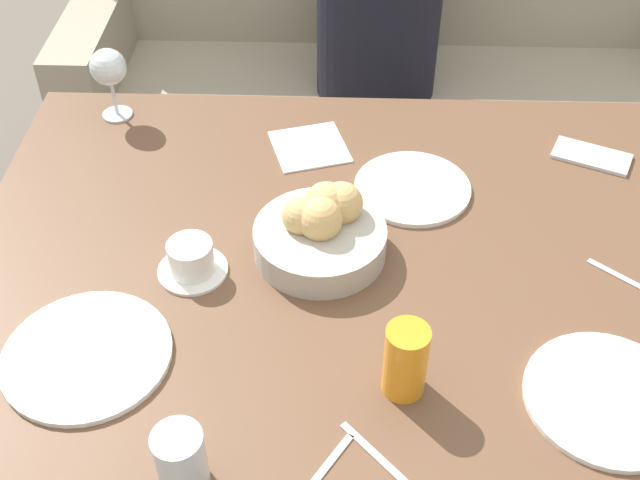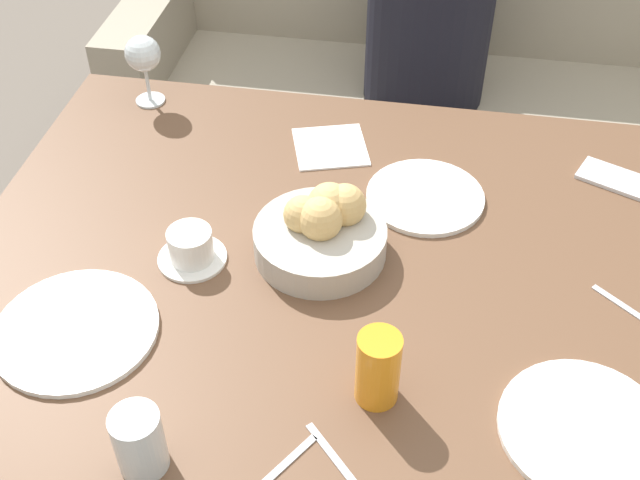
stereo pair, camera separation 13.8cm
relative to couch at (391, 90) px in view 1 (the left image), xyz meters
The scene contains 16 objects.
dining_table 1.26m from the couch, 96.97° to the right, with size 1.32×1.08×0.70m.
couch is the anchor object (origin of this frame).
seated_person 0.26m from the couch, 110.28° to the right, with size 0.34×0.44×1.19m.
bread_basket 1.25m from the couch, 98.87° to the right, with size 0.23×0.23×0.12m.
plate_near_left 1.56m from the couch, 110.68° to the right, with size 0.26×0.26×0.01m.
plate_near_right 1.54m from the couch, 80.36° to the right, with size 0.25×0.25×0.01m.
plate_far_center 1.06m from the couch, 90.73° to the right, with size 0.22×0.22×0.01m.
juice_glass 1.52m from the couch, 91.98° to the right, with size 0.06×0.06×0.12m.
water_tumbler 1.72m from the couch, 102.14° to the right, with size 0.07×0.07×0.10m.
wine_glass 1.11m from the couch, 130.01° to the right, with size 0.08×0.08×0.16m.
coffee_cup 1.35m from the couch, 108.09° to the right, with size 0.12×0.12×0.06m.
fork_silver 1.67m from the couch, 96.13° to the right, with size 0.10×0.15×0.00m.
knife_silver 1.33m from the couch, 74.12° to the right, with size 0.14×0.12×0.00m.
spoon_coffee 1.62m from the couch, 93.43° to the right, with size 0.10×0.10×0.00m.
napkin 0.97m from the couch, 104.09° to the right, with size 0.18×0.18×0.00m.
cell_phone 1.02m from the couch, 67.98° to the right, with size 0.17×0.13×0.01m.
Camera 1 is at (-0.00, -0.98, 1.67)m, focal length 45.00 mm.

